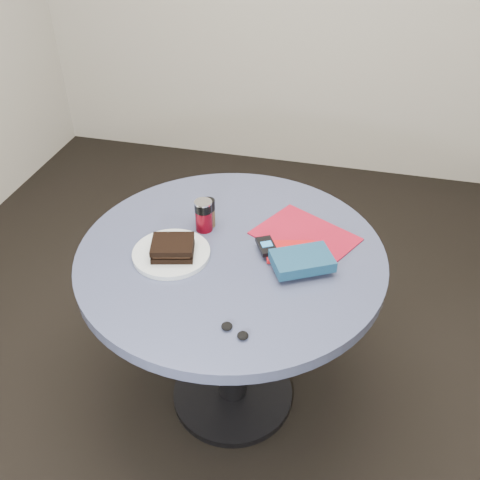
% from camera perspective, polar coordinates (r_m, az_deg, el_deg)
% --- Properties ---
extents(ground, '(4.00, 4.00, 0.00)m').
position_cam_1_polar(ground, '(2.27, -0.77, -16.19)').
color(ground, black).
rests_on(ground, ground).
extents(table, '(1.00, 1.00, 0.75)m').
position_cam_1_polar(table, '(1.83, -0.91, -5.19)').
color(table, black).
rests_on(table, ground).
extents(plate, '(0.33, 0.33, 0.02)m').
position_cam_1_polar(plate, '(1.72, -7.33, -1.43)').
color(plate, silver).
rests_on(plate, table).
extents(sandwich, '(0.15, 0.14, 0.05)m').
position_cam_1_polar(sandwich, '(1.69, -7.19, -0.83)').
color(sandwich, black).
rests_on(sandwich, plate).
extents(soda_can, '(0.07, 0.07, 0.11)m').
position_cam_1_polar(soda_can, '(1.79, -3.89, 2.62)').
color(soda_can, '#600410').
rests_on(soda_can, table).
extents(pepper_grinder, '(0.06, 0.06, 0.10)m').
position_cam_1_polar(pepper_grinder, '(1.82, -3.36, 2.93)').
color(pepper_grinder, '#4B3720').
rests_on(pepper_grinder, table).
extents(magazine, '(0.38, 0.35, 0.01)m').
position_cam_1_polar(magazine, '(1.80, 6.96, 0.39)').
color(magazine, maroon).
rests_on(magazine, table).
extents(red_book, '(0.18, 0.14, 0.01)m').
position_cam_1_polar(red_book, '(1.71, 5.46, -1.25)').
color(red_book, '#B60E13').
rests_on(red_book, magazine).
extents(novel, '(0.22, 0.19, 0.04)m').
position_cam_1_polar(novel, '(1.64, 6.64, -2.20)').
color(novel, navy).
rests_on(novel, red_book).
extents(mp3_player, '(0.09, 0.10, 0.02)m').
position_cam_1_polar(mp3_player, '(1.71, 2.85, -0.64)').
color(mp3_player, black).
rests_on(mp3_player, red_book).
extents(headphones, '(0.09, 0.06, 0.02)m').
position_cam_1_polar(headphones, '(1.46, -0.56, -9.67)').
color(headphones, black).
rests_on(headphones, table).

